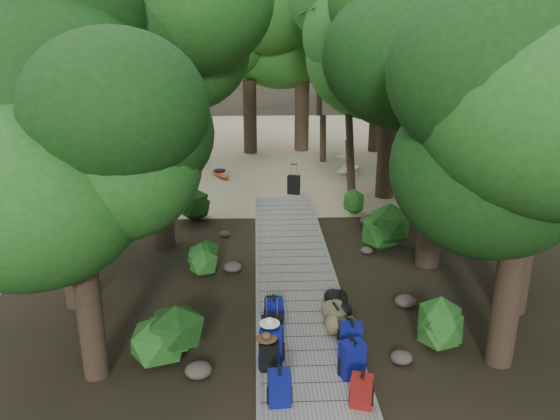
{
  "coord_description": "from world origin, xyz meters",
  "views": [
    {
      "loc": [
        -0.93,
        -12.01,
        5.99
      ],
      "look_at": [
        -0.28,
        2.87,
        1.0
      ],
      "focal_mm": 35.0,
      "sensor_mm": 36.0,
      "label": 1
    }
  ],
  "objects_px": {
    "backpack_left_a": "(279,386)",
    "duffel_right_black": "(338,304)",
    "backpack_left_b": "(269,354)",
    "backpack_right_a": "(362,390)",
    "backpack_right_b": "(352,357)",
    "suitcase_on_boardwalk": "(272,332)",
    "sun_lounger": "(348,166)",
    "backpack_left_d": "(274,309)",
    "backpack_left_c": "(272,343)",
    "lone_suitcase_on_sand": "(294,185)",
    "backpack_right_c": "(351,337)",
    "backpack_right_d": "(347,328)",
    "kayak": "(220,172)",
    "duffel_right_khaki": "(335,316)"
  },
  "relations": [
    {
      "from": "lone_suitcase_on_sand",
      "to": "backpack_left_a",
      "type": "bearing_deg",
      "value": -77.52
    },
    {
      "from": "backpack_left_a",
      "to": "duffel_right_khaki",
      "type": "height_order",
      "value": "backpack_left_a"
    },
    {
      "from": "duffel_right_black",
      "to": "suitcase_on_boardwalk",
      "type": "distance_m",
      "value": 1.94
    },
    {
      "from": "suitcase_on_boardwalk",
      "to": "lone_suitcase_on_sand",
      "type": "relative_size",
      "value": 0.9
    },
    {
      "from": "backpack_left_a",
      "to": "backpack_left_b",
      "type": "xyz_separation_m",
      "value": [
        -0.15,
        0.97,
        -0.03
      ]
    },
    {
      "from": "backpack_left_c",
      "to": "lone_suitcase_on_sand",
      "type": "bearing_deg",
      "value": 95.41
    },
    {
      "from": "backpack_left_a",
      "to": "backpack_left_b",
      "type": "distance_m",
      "value": 0.98
    },
    {
      "from": "backpack_left_d",
      "to": "backpack_left_c",
      "type": "bearing_deg",
      "value": -99.0
    },
    {
      "from": "backpack_left_c",
      "to": "duffel_right_khaki",
      "type": "distance_m",
      "value": 1.81
    },
    {
      "from": "backpack_right_d",
      "to": "suitcase_on_boardwalk",
      "type": "relative_size",
      "value": 0.77
    },
    {
      "from": "backpack_right_a",
      "to": "lone_suitcase_on_sand",
      "type": "bearing_deg",
      "value": 109.66
    },
    {
      "from": "kayak",
      "to": "sun_lounger",
      "type": "xyz_separation_m",
      "value": [
        5.5,
        0.24,
        0.14
      ]
    },
    {
      "from": "backpack_left_a",
      "to": "backpack_right_b",
      "type": "bearing_deg",
      "value": 25.56
    },
    {
      "from": "backpack_right_a",
      "to": "duffel_right_black",
      "type": "distance_m",
      "value": 3.1
    },
    {
      "from": "backpack_right_b",
      "to": "duffel_right_khaki",
      "type": "bearing_deg",
      "value": 73.27
    },
    {
      "from": "backpack_left_b",
      "to": "backpack_right_a",
      "type": "xyz_separation_m",
      "value": [
        1.47,
        -1.07,
        -0.0
      ]
    },
    {
      "from": "duffel_right_black",
      "to": "backpack_right_b",
      "type": "bearing_deg",
      "value": -78.31
    },
    {
      "from": "backpack_left_a",
      "to": "duffel_right_black",
      "type": "height_order",
      "value": "backpack_left_a"
    },
    {
      "from": "backpack_left_c",
      "to": "backpack_right_c",
      "type": "bearing_deg",
      "value": 17.85
    },
    {
      "from": "backpack_left_a",
      "to": "backpack_right_b",
      "type": "distance_m",
      "value": 1.49
    },
    {
      "from": "duffel_right_khaki",
      "to": "kayak",
      "type": "relative_size",
      "value": 0.18
    },
    {
      "from": "backpack_left_d",
      "to": "lone_suitcase_on_sand",
      "type": "relative_size",
      "value": 0.8
    },
    {
      "from": "backpack_left_b",
      "to": "suitcase_on_boardwalk",
      "type": "xyz_separation_m",
      "value": [
        0.07,
        0.75,
        0.01
      ]
    },
    {
      "from": "backpack_left_d",
      "to": "kayak",
      "type": "bearing_deg",
      "value": 93.18
    },
    {
      "from": "duffel_right_khaki",
      "to": "suitcase_on_boardwalk",
      "type": "xyz_separation_m",
      "value": [
        -1.33,
        -0.71,
        0.1
      ]
    },
    {
      "from": "backpack_right_a",
      "to": "duffel_right_khaki",
      "type": "relative_size",
      "value": 0.97
    },
    {
      "from": "lone_suitcase_on_sand",
      "to": "backpack_right_a",
      "type": "bearing_deg",
      "value": -71.33
    },
    {
      "from": "backpack_right_a",
      "to": "backpack_right_c",
      "type": "xyz_separation_m",
      "value": [
        0.08,
        1.51,
        0.03
      ]
    },
    {
      "from": "backpack_left_c",
      "to": "sun_lounger",
      "type": "distance_m",
      "value": 14.45
    },
    {
      "from": "backpack_left_b",
      "to": "duffel_right_khaki",
      "type": "relative_size",
      "value": 0.97
    },
    {
      "from": "backpack_right_c",
      "to": "duffel_right_khaki",
      "type": "distance_m",
      "value": 1.04
    },
    {
      "from": "backpack_left_a",
      "to": "duffel_right_black",
      "type": "distance_m",
      "value": 3.31
    },
    {
      "from": "suitcase_on_boardwalk",
      "to": "lone_suitcase_on_sand",
      "type": "bearing_deg",
      "value": 84.24
    },
    {
      "from": "backpack_left_b",
      "to": "backpack_right_b",
      "type": "height_order",
      "value": "backpack_right_b"
    },
    {
      "from": "sun_lounger",
      "to": "duffel_right_black",
      "type": "bearing_deg",
      "value": -76.87
    },
    {
      "from": "backpack_right_b",
      "to": "sun_lounger",
      "type": "xyz_separation_m",
      "value": [
        2.3,
        14.47,
        -0.16
      ]
    },
    {
      "from": "backpack_left_a",
      "to": "backpack_right_b",
      "type": "height_order",
      "value": "backpack_right_b"
    },
    {
      "from": "backpack_left_d",
      "to": "sun_lounger",
      "type": "bearing_deg",
      "value": 68.35
    },
    {
      "from": "backpack_right_b",
      "to": "backpack_right_d",
      "type": "bearing_deg",
      "value": 66.56
    },
    {
      "from": "backpack_right_a",
      "to": "backpack_right_b",
      "type": "bearing_deg",
      "value": 109.93
    },
    {
      "from": "kayak",
      "to": "sun_lounger",
      "type": "bearing_deg",
      "value": -20.46
    },
    {
      "from": "lone_suitcase_on_sand",
      "to": "backpack_right_c",
      "type": "bearing_deg",
      "value": -70.75
    },
    {
      "from": "backpack_left_b",
      "to": "backpack_right_b",
      "type": "distance_m",
      "value": 1.47
    },
    {
      "from": "backpack_left_d",
      "to": "sun_lounger",
      "type": "distance_m",
      "value": 13.03
    },
    {
      "from": "backpack_left_a",
      "to": "suitcase_on_boardwalk",
      "type": "xyz_separation_m",
      "value": [
        -0.07,
        1.72,
        -0.02
      ]
    },
    {
      "from": "sun_lounger",
      "to": "kayak",
      "type": "bearing_deg",
      "value": -154.03
    },
    {
      "from": "lone_suitcase_on_sand",
      "to": "backpack_right_b",
      "type": "bearing_deg",
      "value": -71.35
    },
    {
      "from": "backpack_right_c",
      "to": "backpack_left_c",
      "type": "bearing_deg",
      "value": -171.12
    },
    {
      "from": "backpack_right_c",
      "to": "backpack_left_a",
      "type": "bearing_deg",
      "value": -132.63
    },
    {
      "from": "backpack_right_d",
      "to": "lone_suitcase_on_sand",
      "type": "bearing_deg",
      "value": 77.88
    }
  ]
}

